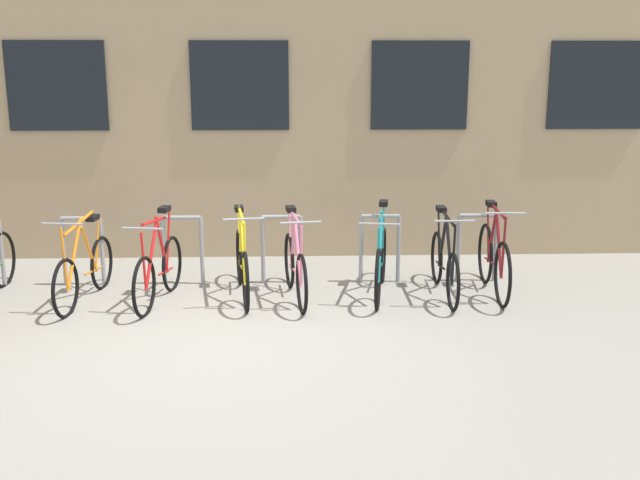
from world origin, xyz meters
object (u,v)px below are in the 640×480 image
(bicycle_maroon, at_px, (494,260))
(bicycle_yellow, at_px, (242,264))
(bicycle_orange, at_px, (84,270))
(bicycle_black, at_px, (445,264))
(bicycle_red, at_px, (159,270))
(bicycle_teal, at_px, (381,262))
(bicycle_pink, at_px, (295,266))

(bicycle_maroon, distance_m, bicycle_yellow, 2.93)
(bicycle_orange, xyz_separation_m, bicycle_black, (4.11, 0.09, 0.00))
(bicycle_red, relative_size, bicycle_orange, 0.95)
(bicycle_maroon, height_order, bicycle_red, bicycle_maroon)
(bicycle_red, height_order, bicycle_orange, bicycle_red)
(bicycle_teal, height_order, bicycle_maroon, bicycle_maroon)
(bicycle_pink, bearing_deg, bicycle_teal, 7.79)
(bicycle_yellow, bearing_deg, bicycle_red, -167.77)
(bicycle_red, bearing_deg, bicycle_teal, 4.96)
(bicycle_pink, distance_m, bicycle_red, 1.54)
(bicycle_pink, bearing_deg, bicycle_red, -176.89)
(bicycle_teal, xyz_separation_m, bicycle_yellow, (-1.61, -0.02, -0.00))
(bicycle_pink, xyz_separation_m, bicycle_black, (1.73, 0.07, -0.01))
(bicycle_pink, relative_size, bicycle_black, 0.97)
(bicycle_pink, bearing_deg, bicycle_yellow, 169.20)
(bicycle_pink, xyz_separation_m, bicycle_yellow, (-0.61, 0.12, 0.01))
(bicycle_red, distance_m, bicycle_yellow, 0.94)
(bicycle_orange, bearing_deg, bicycle_pink, 0.54)
(bicycle_teal, relative_size, bicycle_red, 1.10)
(bicycle_yellow, bearing_deg, bicycle_maroon, -0.06)
(bicycle_orange, bearing_deg, bicycle_black, 1.25)
(bicycle_teal, relative_size, bicycle_black, 1.04)
(bicycle_red, height_order, bicycle_black, bicycle_red)
(bicycle_pink, relative_size, bicycle_red, 1.03)
(bicycle_orange, bearing_deg, bicycle_teal, 2.69)
(bicycle_pink, height_order, bicycle_maroon, bicycle_maroon)
(bicycle_teal, relative_size, bicycle_maroon, 1.04)
(bicycle_maroon, bearing_deg, bicycle_black, -175.47)
(bicycle_red, xyz_separation_m, bicycle_orange, (-0.84, 0.06, -0.01))
(bicycle_teal, bearing_deg, bicycle_black, -5.38)
(bicycle_maroon, distance_m, bicycle_red, 3.85)
(bicycle_pink, bearing_deg, bicycle_black, 2.23)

